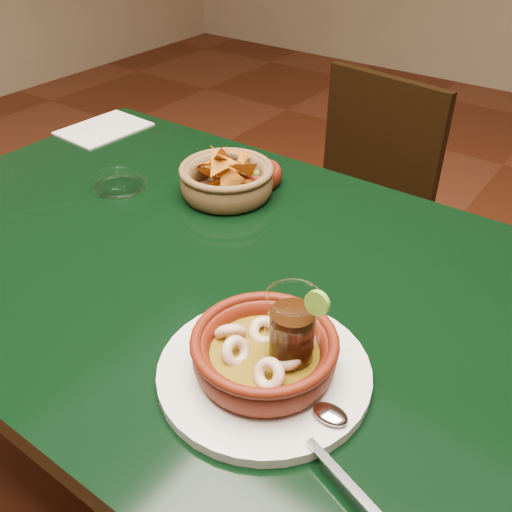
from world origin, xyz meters
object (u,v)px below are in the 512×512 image
Objects in this scene: shrimp_plate at (265,358)px; cola_drink at (292,341)px; dining_table at (199,297)px; dining_chair at (350,217)px; chip_basket at (227,180)px.

cola_drink is at bearing 23.85° from shrimp_plate.
dining_table is 0.36m from cola_drink.
chip_basket is (-0.02, -0.52, 0.33)m from dining_chair.
cola_drink is at bearing -42.30° from chip_basket.
dining_table is 5.60× the size of chip_basket.
dining_chair is 0.97m from shrimp_plate.
chip_basket reaches higher than dining_chair.
dining_table is 0.73m from dining_chair.
dining_table is 3.42× the size of shrimp_plate.
shrimp_plate reaches higher than dining_table.
dining_chair is at bearing 111.93° from cola_drink.
dining_chair reaches higher than dining_table.
dining_table is at bearing -85.46° from dining_chair.
dining_chair is at bearing 94.54° from dining_table.
shrimp_plate is at bearing -70.12° from dining_chair.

